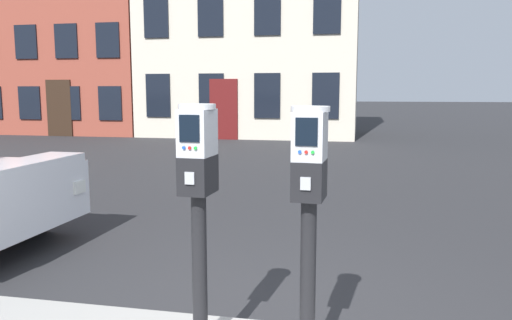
{
  "coord_description": "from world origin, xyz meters",
  "views": [
    {
      "loc": [
        0.74,
        -2.97,
        1.69
      ],
      "look_at": [
        0.15,
        -0.11,
        1.28
      ],
      "focal_mm": 35.17,
      "sensor_mm": 36.0,
      "label": 1
    }
  ],
  "objects": [
    {
      "name": "parking_meter_near_kerb",
      "position": [
        -0.17,
        -0.22,
        1.16
      ],
      "size": [
        0.23,
        0.26,
        1.47
      ],
      "rotation": [
        0.0,
        0.0,
        -1.63
      ],
      "color": "black",
      "rests_on": "sidewalk_slab"
    },
    {
      "name": "townhouse_orange_brick",
      "position": [
        -10.67,
        16.73,
        4.52
      ],
      "size": [
        6.62,
        5.62,
        9.02
      ],
      "color": "brown",
      "rests_on": "ground_plane"
    },
    {
      "name": "parking_meter_twin_adjacent",
      "position": [
        0.47,
        -0.22,
        1.15
      ],
      "size": [
        0.23,
        0.26,
        1.46
      ],
      "rotation": [
        0.0,
        0.0,
        -1.63
      ],
      "color": "black",
      "rests_on": "sidewalk_slab"
    }
  ]
}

